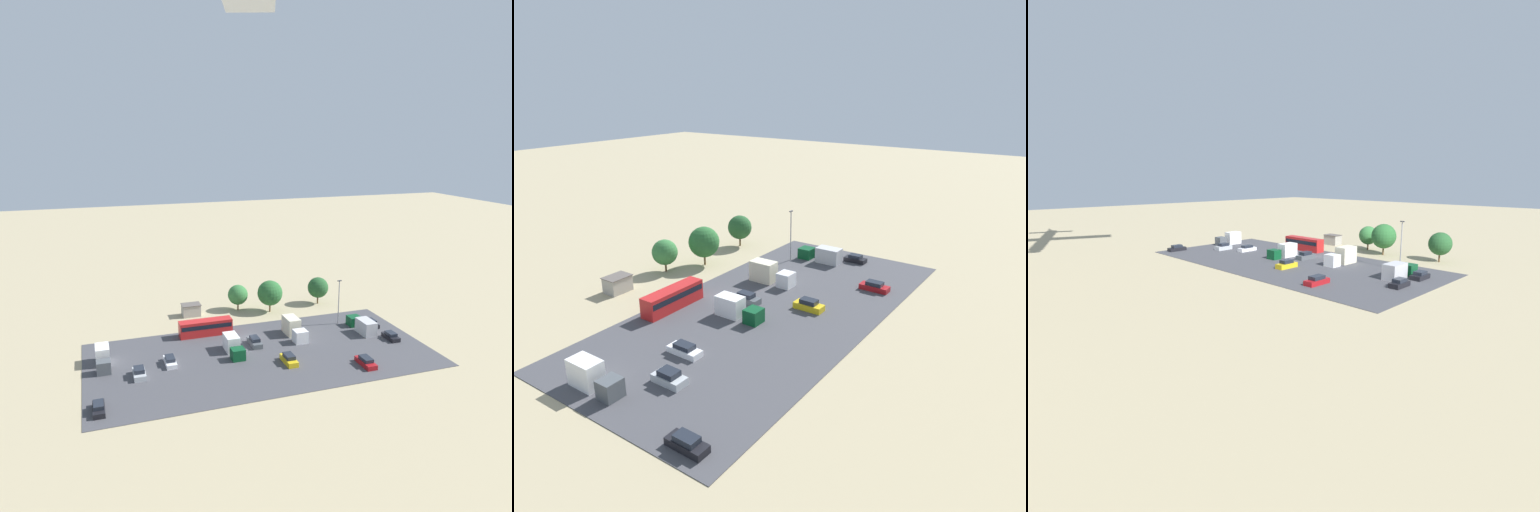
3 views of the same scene
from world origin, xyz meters
TOP-DOWN VIEW (x-y plane):
  - ground_plane at (0.00, 0.00)m, footprint 400.00×400.00m
  - parking_lot_surface at (0.00, 8.58)m, footprint 62.78×30.63m
  - shed_building at (8.12, -15.91)m, footprint 4.20×3.06m
  - bus at (7.59, -3.92)m, footprint 10.65×2.60m
  - parked_car_0 at (-26.64, 9.97)m, footprint 1.85×4.11m
  - parked_car_1 at (22.25, 10.06)m, footprint 1.99×4.11m
  - parked_car_2 at (-3.48, 13.29)m, footprint 1.86×4.58m
  - parked_car_3 at (-26.54, 2.65)m, footprint 1.96×4.04m
  - parked_car_4 at (-0.18, 4.04)m, footprint 1.81×4.55m
  - parked_car_5 at (16.59, 7.01)m, footprint 1.81×4.66m
  - parked_car_6 at (29.02, 19.18)m, footprint 1.74×4.36m
  - parked_car_7 at (-15.95, 18.45)m, footprint 1.90×4.79m
  - parked_truck_0 at (4.71, 5.99)m, footprint 2.42×7.36m
  - parked_truck_1 at (-23.39, 4.62)m, footprint 2.58×8.37m
  - parked_truck_2 at (-9.00, 2.37)m, footprint 2.56×7.93m
  - parked_truck_3 at (27.80, 3.89)m, footprint 2.38×7.08m
  - tree_near_shed at (-22.30, -14.29)m, footprint 4.93×4.93m
  - tree_apron_mid at (-9.49, -12.71)m, footprint 5.74×5.74m
  - tree_apron_far at (-2.92, -16.23)m, footprint 4.61×4.61m
  - light_pole_lot_centre at (-20.61, -0.78)m, footprint 0.90×0.28m

SIDE VIEW (x-z plane):
  - ground_plane at x=0.00m, z-range 0.00..0.00m
  - parking_lot_surface at x=0.00m, z-range 0.00..0.08m
  - parked_car_3 at x=-26.54m, z-range -0.04..1.39m
  - parked_car_5 at x=16.59m, z-range -0.04..1.39m
  - parked_car_0 at x=-26.64m, z-range -0.04..1.40m
  - parked_car_6 at x=29.02m, z-range -0.04..1.41m
  - parked_car_7 at x=-15.95m, z-range -0.05..1.46m
  - parked_car_1 at x=22.25m, z-range -0.06..1.59m
  - parked_car_4 at x=-0.18m, z-range -0.06..1.60m
  - parked_car_2 at x=-3.48m, z-range -0.06..1.60m
  - shed_building at x=8.12m, z-range 0.01..2.70m
  - parked_truck_1 at x=-23.39m, z-range -0.04..2.84m
  - parked_truck_0 at x=4.71m, z-range -0.05..2.97m
  - parked_truck_3 at x=27.80m, z-range -0.06..3.18m
  - parked_truck_2 at x=-9.00m, z-range -0.07..3.46m
  - bus at x=7.59m, z-range 0.20..3.35m
  - tree_apron_far at x=-2.92m, z-range 0.65..6.59m
  - tree_near_shed at x=-22.30m, z-range 0.76..7.21m
  - tree_apron_mid at x=-9.49m, z-range 0.79..8.10m
  - light_pole_lot_centre at x=-20.61m, z-range 0.52..10.21m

